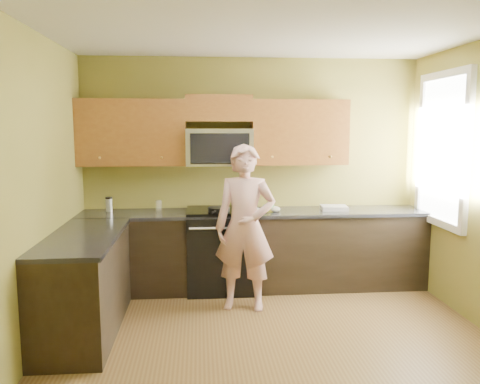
{
  "coord_description": "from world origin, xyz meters",
  "views": [
    {
      "loc": [
        -0.64,
        -3.82,
        1.9
      ],
      "look_at": [
        -0.2,
        1.3,
        1.2
      ],
      "focal_mm": 36.34,
      "sensor_mm": 36.0,
      "label": 1
    }
  ],
  "objects": [
    {
      "name": "floor",
      "position": [
        0.0,
        0.0,
        0.0
      ],
      "size": [
        4.0,
        4.0,
        0.0
      ],
      "primitive_type": "plane",
      "color": "brown",
      "rests_on": "ground"
    },
    {
      "name": "ceiling",
      "position": [
        0.0,
        0.0,
        2.7
      ],
      "size": [
        4.0,
        4.0,
        0.0
      ],
      "primitive_type": "plane",
      "rotation": [
        3.14,
        0.0,
        0.0
      ],
      "color": "white",
      "rests_on": "ground"
    },
    {
      "name": "wall_back",
      "position": [
        0.0,
        2.0,
        1.35
      ],
      "size": [
        4.0,
        0.0,
        4.0
      ],
      "primitive_type": "plane",
      "rotation": [
        1.57,
        0.0,
        0.0
      ],
      "color": "olive",
      "rests_on": "ground"
    },
    {
      "name": "wall_front",
      "position": [
        0.0,
        -2.0,
        1.35
      ],
      "size": [
        4.0,
        0.0,
        4.0
      ],
      "primitive_type": "plane",
      "rotation": [
        -1.57,
        0.0,
        0.0
      ],
      "color": "olive",
      "rests_on": "ground"
    },
    {
      "name": "wall_left",
      "position": [
        -2.0,
        0.0,
        1.35
      ],
      "size": [
        0.0,
        4.0,
        4.0
      ],
      "primitive_type": "plane",
      "rotation": [
        1.57,
        0.0,
        1.57
      ],
      "color": "olive",
      "rests_on": "ground"
    },
    {
      "name": "cabinet_back_run",
      "position": [
        0.0,
        1.7,
        0.44
      ],
      "size": [
        4.0,
        0.6,
        0.88
      ],
      "primitive_type": "cube",
      "color": "black",
      "rests_on": "floor"
    },
    {
      "name": "cabinet_left_run",
      "position": [
        -1.7,
        0.6,
        0.44
      ],
      "size": [
        0.6,
        1.6,
        0.88
      ],
      "primitive_type": "cube",
      "color": "black",
      "rests_on": "floor"
    },
    {
      "name": "countertop_back",
      "position": [
        0.0,
        1.69,
        0.9
      ],
      "size": [
        4.0,
        0.62,
        0.04
      ],
      "primitive_type": "cube",
      "color": "black",
      "rests_on": "cabinet_back_run"
    },
    {
      "name": "countertop_left",
      "position": [
        -1.69,
        0.6,
        0.9
      ],
      "size": [
        0.62,
        1.6,
        0.04
      ],
      "primitive_type": "cube",
      "color": "black",
      "rests_on": "cabinet_left_run"
    },
    {
      "name": "stove",
      "position": [
        -0.4,
        1.68,
        0.47
      ],
      "size": [
        0.76,
        0.65,
        0.95
      ],
      "primitive_type": null,
      "color": "black",
      "rests_on": "floor"
    },
    {
      "name": "microwave",
      "position": [
        -0.4,
        1.8,
        1.45
      ],
      "size": [
        0.76,
        0.4,
        0.42
      ],
      "primitive_type": null,
      "color": "silver",
      "rests_on": "wall_back"
    },
    {
      "name": "upper_cab_left",
      "position": [
        -1.39,
        1.83,
        1.45
      ],
      "size": [
        1.22,
        0.33,
        0.75
      ],
      "primitive_type": null,
      "color": "brown",
      "rests_on": "wall_back"
    },
    {
      "name": "upper_cab_right",
      "position": [
        0.54,
        1.83,
        1.45
      ],
      "size": [
        1.12,
        0.33,
        0.75
      ],
      "primitive_type": null,
      "color": "brown",
      "rests_on": "wall_back"
    },
    {
      "name": "upper_cab_over_mw",
      "position": [
        -0.4,
        1.83,
        2.1
      ],
      "size": [
        0.76,
        0.33,
        0.3
      ],
      "primitive_type": "cube",
      "color": "brown",
      "rests_on": "wall_back"
    },
    {
      "name": "window",
      "position": [
        1.98,
        1.2,
        1.65
      ],
      "size": [
        0.06,
        1.06,
        1.66
      ],
      "primitive_type": null,
      "color": "white",
      "rests_on": "wall_right"
    },
    {
      "name": "woman",
      "position": [
        -0.17,
        1.07,
        0.86
      ],
      "size": [
        0.7,
        0.53,
        1.72
      ],
      "primitive_type": "imported",
      "rotation": [
        0.0,
        0.0,
        -0.21
      ],
      "color": "#D36E69",
      "rests_on": "floor"
    },
    {
      "name": "frying_pan",
      "position": [
        -0.42,
        1.51,
        0.95
      ],
      "size": [
        0.37,
        0.48,
        0.06
      ],
      "primitive_type": null,
      "rotation": [
        0.0,
        0.0,
        -0.34
      ],
      "color": "black",
      "rests_on": "stove"
    },
    {
      "name": "butter_tub",
      "position": [
        0.16,
        1.65,
        0.92
      ],
      "size": [
        0.17,
        0.17,
        0.1
      ],
      "primitive_type": null,
      "rotation": [
        0.0,
        0.0,
        -0.31
      ],
      "color": "yellow",
      "rests_on": "countertop_back"
    },
    {
      "name": "toast_slice",
      "position": [
        0.0,
        1.47,
        0.93
      ],
      "size": [
        0.12,
        0.12,
        0.01
      ],
      "primitive_type": "cube",
      "rotation": [
        0.0,
        0.0,
        0.13
      ],
      "color": "#B27F47",
      "rests_on": "countertop_back"
    },
    {
      "name": "napkin_a",
      "position": [
        0.01,
        1.58,
        0.95
      ],
      "size": [
        0.13,
        0.13,
        0.06
      ],
      "primitive_type": "ellipsoid",
      "rotation": [
        0.0,
        0.0,
        -0.13
      ],
      "color": "silver",
      "rests_on": "countertop_back"
    },
    {
      "name": "napkin_b",
      "position": [
        0.23,
        1.62,
        0.95
      ],
      "size": [
        0.13,
        0.14,
        0.07
      ],
      "primitive_type": "ellipsoid",
      "rotation": [
        0.0,
        0.0,
        -0.07
      ],
      "color": "silver",
      "rests_on": "countertop_back"
    },
    {
      "name": "dish_towel",
      "position": [
        0.95,
        1.7,
        0.95
      ],
      "size": [
        0.32,
        0.27,
        0.05
      ],
      "primitive_type": "cube",
      "rotation": [
        0.0,
        0.0,
        -0.09
      ],
      "color": "silver",
      "rests_on": "countertop_back"
    },
    {
      "name": "travel_mug",
      "position": [
        -1.67,
        1.82,
        0.92
      ],
      "size": [
        0.1,
        0.1,
        0.17
      ],
      "primitive_type": null,
      "rotation": [
        0.0,
        0.0,
        -0.34
      ],
      "color": "silver",
      "rests_on": "countertop_back"
    },
    {
      "name": "glass_a",
      "position": [
        -1.11,
        1.84,
        0.98
      ],
      "size": [
        0.08,
        0.08,
        0.12
      ],
      "primitive_type": "cylinder",
      "rotation": [
        0.0,
        0.0,
        -0.15
      ],
      "color": "silver",
      "rests_on": "countertop_back"
    }
  ]
}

